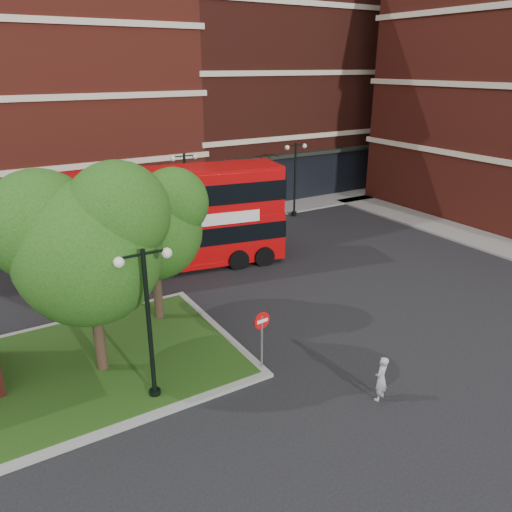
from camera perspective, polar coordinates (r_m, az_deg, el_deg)
ground at (r=18.64m, az=5.10°, el=-10.86°), size 120.00×120.00×0.00m
pavement_far at (r=32.17m, az=-12.48°, el=2.86°), size 44.00×3.00×0.12m
terrace_far_right at (r=43.59m, az=1.56°, el=18.63°), size 18.00×12.00×16.00m
traffic_island at (r=18.48m, az=-22.03°, el=-12.56°), size 12.60×7.60×0.15m
tree_island_west at (r=16.28m, az=-19.18°, el=1.84°), size 5.40×4.71×7.21m
tree_island_east at (r=19.49m, az=-12.05°, el=3.92°), size 4.46×3.90×6.29m
lamp_island at (r=15.16m, az=-12.18°, el=-6.96°), size 1.72×0.36×5.00m
lamp_far_left at (r=30.31m, az=-8.03°, el=7.48°), size 1.72×0.36×5.00m
lamp_far_right at (r=34.17m, az=4.49°, el=9.15°), size 1.72×0.36×5.00m
bus at (r=25.19m, az=-10.16°, el=4.84°), size 12.02×4.84×4.48m
woman at (r=16.34m, az=14.10°, el=-13.42°), size 0.64×0.52×1.50m
car_silver at (r=29.59m, az=-15.06°, el=2.28°), size 4.09×1.95×1.35m
car_white at (r=33.81m, az=-0.39°, el=5.38°), size 4.37×1.84×1.40m
no_entry_sign at (r=16.82m, az=0.67°, el=-8.37°), size 0.61×0.10×2.20m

